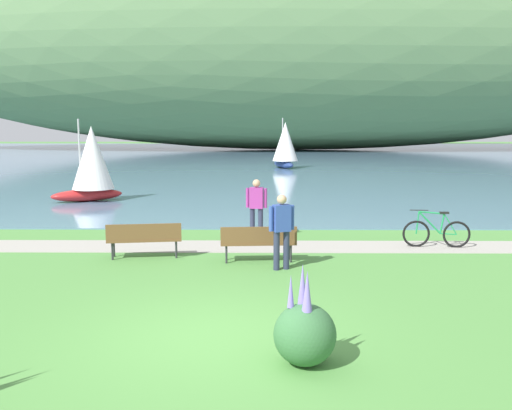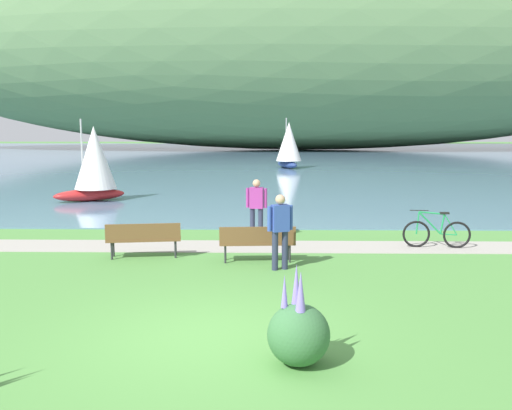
{
  "view_description": "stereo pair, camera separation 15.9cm",
  "coord_description": "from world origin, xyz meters",
  "px_view_note": "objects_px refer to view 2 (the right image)",
  "views": [
    {
      "loc": [
        0.79,
        -8.21,
        3.24
      ],
      "look_at": [
        0.63,
        7.34,
        1.0
      ],
      "focal_mm": 39.07,
      "sensor_mm": 36.0,
      "label": 1
    },
    {
      "loc": [
        0.94,
        -8.21,
        3.24
      ],
      "look_at": [
        0.63,
        7.34,
        1.0
      ],
      "focal_mm": 39.07,
      "sensor_mm": 36.0,
      "label": 2
    }
  ],
  "objects_px": {
    "park_bench_near_camera": "(257,240)",
    "person_on_the_grass": "(280,227)",
    "bicycle_leaning_near_bench": "(436,233)",
    "sailboat_mid_bay": "(94,163)",
    "sailboat_nearest_to_shore": "(289,145)",
    "park_bench_further_along": "(144,237)",
    "person_at_shoreline": "(257,205)"
  },
  "relations": [
    {
      "from": "park_bench_further_along",
      "to": "sailboat_nearest_to_shore",
      "type": "distance_m",
      "value": 28.63
    },
    {
      "from": "park_bench_near_camera",
      "to": "park_bench_further_along",
      "type": "distance_m",
      "value": 2.82
    },
    {
      "from": "sailboat_nearest_to_shore",
      "to": "park_bench_further_along",
      "type": "bearing_deg",
      "value": -99.28
    },
    {
      "from": "park_bench_near_camera",
      "to": "sailboat_nearest_to_shore",
      "type": "relative_size",
      "value": 0.49
    },
    {
      "from": "sailboat_mid_bay",
      "to": "person_on_the_grass",
      "type": "bearing_deg",
      "value": -55.6
    },
    {
      "from": "person_at_shoreline",
      "to": "park_bench_near_camera",
      "type": "bearing_deg",
      "value": -88.48
    },
    {
      "from": "park_bench_near_camera",
      "to": "sailboat_mid_bay",
      "type": "height_order",
      "value": "sailboat_mid_bay"
    },
    {
      "from": "person_on_the_grass",
      "to": "sailboat_nearest_to_shore",
      "type": "height_order",
      "value": "sailboat_nearest_to_shore"
    },
    {
      "from": "bicycle_leaning_near_bench",
      "to": "person_on_the_grass",
      "type": "xyz_separation_m",
      "value": [
        -4.2,
        -2.33,
        0.58
      ]
    },
    {
      "from": "park_bench_near_camera",
      "to": "person_at_shoreline",
      "type": "bearing_deg",
      "value": 91.52
    },
    {
      "from": "park_bench_near_camera",
      "to": "person_on_the_grass",
      "type": "height_order",
      "value": "person_on_the_grass"
    },
    {
      "from": "park_bench_further_along",
      "to": "person_at_shoreline",
      "type": "xyz_separation_m",
      "value": [
        2.72,
        2.41,
        0.46
      ]
    },
    {
      "from": "person_on_the_grass",
      "to": "sailboat_nearest_to_shore",
      "type": "relative_size",
      "value": 0.46
    },
    {
      "from": "bicycle_leaning_near_bench",
      "to": "sailboat_mid_bay",
      "type": "xyz_separation_m",
      "value": [
        -11.83,
        8.8,
        1.27
      ]
    },
    {
      "from": "person_at_shoreline",
      "to": "person_on_the_grass",
      "type": "xyz_separation_m",
      "value": [
        0.59,
        -3.46,
        0.0
      ]
    },
    {
      "from": "park_bench_further_along",
      "to": "person_at_shoreline",
      "type": "bearing_deg",
      "value": 41.5
    },
    {
      "from": "park_bench_further_along",
      "to": "sailboat_nearest_to_shore",
      "type": "relative_size",
      "value": 0.5
    },
    {
      "from": "person_at_shoreline",
      "to": "person_on_the_grass",
      "type": "distance_m",
      "value": 3.51
    },
    {
      "from": "bicycle_leaning_near_bench",
      "to": "person_at_shoreline",
      "type": "distance_m",
      "value": 4.96
    },
    {
      "from": "person_at_shoreline",
      "to": "person_on_the_grass",
      "type": "bearing_deg",
      "value": -80.24
    },
    {
      "from": "park_bench_near_camera",
      "to": "park_bench_further_along",
      "type": "height_order",
      "value": "same"
    },
    {
      "from": "park_bench_further_along",
      "to": "sailboat_mid_bay",
      "type": "xyz_separation_m",
      "value": [
        -4.31,
        10.09,
        1.14
      ]
    },
    {
      "from": "park_bench_further_along",
      "to": "person_on_the_grass",
      "type": "distance_m",
      "value": 3.51
    },
    {
      "from": "person_at_shoreline",
      "to": "sailboat_mid_bay",
      "type": "xyz_separation_m",
      "value": [
        -7.03,
        7.68,
        0.69
      ]
    },
    {
      "from": "park_bench_near_camera",
      "to": "person_on_the_grass",
      "type": "relative_size",
      "value": 1.07
    },
    {
      "from": "person_at_shoreline",
      "to": "person_on_the_grass",
      "type": "relative_size",
      "value": 1.0
    },
    {
      "from": "sailboat_mid_bay",
      "to": "bicycle_leaning_near_bench",
      "type": "bearing_deg",
      "value": -36.66
    },
    {
      "from": "park_bench_further_along",
      "to": "person_on_the_grass",
      "type": "height_order",
      "value": "person_on_the_grass"
    },
    {
      "from": "park_bench_near_camera",
      "to": "park_bench_further_along",
      "type": "bearing_deg",
      "value": 172.77
    },
    {
      "from": "bicycle_leaning_near_bench",
      "to": "person_at_shoreline",
      "type": "bearing_deg",
      "value": 166.81
    },
    {
      "from": "person_at_shoreline",
      "to": "sailboat_nearest_to_shore",
      "type": "height_order",
      "value": "sailboat_nearest_to_shore"
    },
    {
      "from": "park_bench_further_along",
      "to": "person_on_the_grass",
      "type": "xyz_separation_m",
      "value": [
        3.32,
        -1.05,
        0.46
      ]
    }
  ]
}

